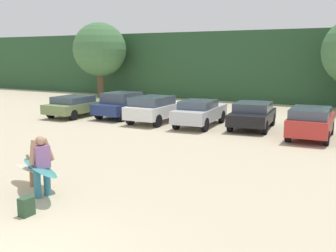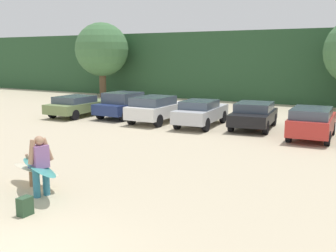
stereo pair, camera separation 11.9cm
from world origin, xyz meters
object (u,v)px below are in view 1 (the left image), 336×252
Objects in this scene: parked_car_black at (253,114)px; surfboard_cream at (36,170)px; parked_car_silver at (200,112)px; person_child at (34,167)px; parked_car_olive_green at (77,105)px; parked_car_red at (311,122)px; parked_car_white at (155,108)px; surfboard_teal at (40,167)px; backpack_dropped at (26,207)px; parked_car_navy at (124,105)px; person_adult at (41,163)px.

parked_car_black is 12.51m from surfboard_cream.
person_child is at bearing 175.13° from parked_car_silver.
parked_car_olive_green is 13.79m from person_child.
person_child is (-5.74, -11.00, -0.20)m from parked_car_red.
parked_car_white is 1.90× the size of surfboard_cream.
parked_car_black is 1.95× the size of surfboard_cream.
surfboard_cream is at bearing 161.10° from parked_car_black.
parked_car_red reaches higher than surfboard_teal.
parked_car_black is (5.34, 0.90, -0.08)m from parked_car_white.
parked_car_black is at bearing -70.26° from surfboard_teal.
person_child reaches higher than surfboard_teal.
surfboard_cream is 2.24m from backpack_dropped.
parked_car_red is at bearing 71.66° from backpack_dropped.
parked_car_navy reaches higher than parked_car_olive_green.
surfboard_teal is (6.09, -12.52, -0.02)m from parked_car_navy.
person_child is (8.21, -11.08, -0.11)m from parked_car_olive_green.
parked_car_white is 2.67m from parked_car_silver.
parked_car_navy reaches higher than person_child.
parked_car_red is at bearing -102.39° from person_child.
backpack_dropped is at bearing 147.51° from person_child.
parked_car_olive_green is 0.99× the size of parked_car_silver.
parked_car_white reaches higher than backpack_dropped.
parked_car_red is 12.52m from person_adult.
surfboard_teal reaches higher than backpack_dropped.
parked_car_red is (11.10, -1.05, -0.01)m from parked_car_navy.
parked_car_white reaches higher than surfboard_teal.
backpack_dropped is at bearing 140.60° from surfboard_cream.
parked_car_navy is 1.03× the size of parked_car_white.
parked_car_navy is 5.34m from parked_car_silver.
parked_car_olive_green is 1.91× the size of surfboard_teal.
surfboard_teal is (3.45, -11.81, -0.04)m from parked_car_white.
surfboard_cream is at bearing -144.32° from parked_car_olive_green.
parked_car_olive_green is at bearing 88.94° from parked_car_black.
parked_car_olive_green is 2.68× the size of person_adult.
surfboard_cream is at bearing -18.64° from person_adult.
parked_car_white is 11.69m from surfboard_cream.
surfboard_teal reaches higher than surfboard_cream.
parked_car_white is 3.91× the size of person_child.
surfboard_teal is (0.74, -0.47, 0.19)m from person_child.
parked_car_white is at bearing 89.26° from parked_car_silver.
parked_car_red is 3.95× the size of person_child.
person_adult is (0.91, -12.07, 0.18)m from parked_car_silver.
parked_car_silver reaches higher than parked_car_black.
parked_car_white reaches higher than surfboard_cream.
parked_car_navy is 2.51× the size of person_adult.
parked_car_red is 12.38m from surfboard_cream.
parked_car_olive_green is at bearing 127.35° from backpack_dropped.
parked_car_navy reaches higher than parked_car_silver.
person_child is at bearing -16.31° from person_adult.
parked_car_white is 11.66m from person_child.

